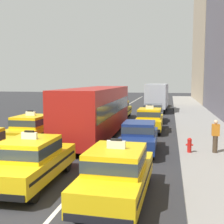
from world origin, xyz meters
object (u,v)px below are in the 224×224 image
taxi_left_second (32,129)px  sedan_right_fourth (153,112)px  sedan_left_fifth (100,105)px  fire_hydrant (189,144)px  sedan_left_third (61,118)px  taxi_right_sixth (160,100)px  taxi_right_nearest (117,173)px  bus_center_second (97,109)px  taxi_center_third (120,109)px  pedestrian_mid_block (215,136)px  taxi_left_fourth (85,110)px  sedan_right_second (139,136)px  taxi_center_nearest (31,160)px  taxi_right_third (150,119)px  box_truck_right_fifth (157,97)px

taxi_left_second → sedan_right_fourth: taxi_left_second is taller
sedan_left_fifth → fire_hydrant: bearing=-63.5°
sedan_left_third → taxi_right_sixth: (6.73, 21.13, 0.03)m
taxi_left_second → taxi_right_sixth: 27.07m
sedan_right_fourth → taxi_right_nearest: bearing=-90.2°
bus_center_second → taxi_center_third: 9.76m
sedan_right_fourth → pedestrian_mid_block: 12.06m
taxi_left_fourth → sedan_right_second: taxi_left_fourth is taller
sedan_left_fifth → taxi_center_nearest: taxi_center_nearest is taller
taxi_left_fourth → taxi_right_third: bearing=-38.1°
bus_center_second → taxi_center_third: size_ratio=2.46×
taxi_right_nearest → sedan_right_fourth: 17.71m
fire_hydrant → sedan_right_second: bearing=175.6°
sedan_left_third → sedan_left_fifth: (0.10, 11.81, 0.00)m
taxi_left_second → sedan_right_fourth: bearing=59.0°
taxi_left_fourth → taxi_right_nearest: (6.29, -17.56, 0.00)m
taxi_right_sixth → fire_hydrant: (2.33, -27.26, -0.33)m
taxi_right_nearest → taxi_right_sixth: same height
taxi_right_nearest → box_truck_right_fifth: box_truck_right_fifth is taller
box_truck_right_fifth → fire_hydrant: bearing=-83.0°
sedan_left_third → sedan_right_fourth: bearing=40.2°
taxi_left_fourth → taxi_right_sixth: bearing=67.5°
taxi_left_fourth → taxi_right_sixth: (6.50, 15.73, 0.00)m
sedan_left_third → taxi_right_sixth: taxi_right_sixth is taller
bus_center_second → pedestrian_mid_block: 7.71m
taxi_left_second → sedan_left_third: bearing=91.7°
taxi_center_third → taxi_left_second: bearing=-103.9°
sedan_right_second → pedestrian_mid_block: (3.75, 0.02, 0.12)m
sedan_right_second → taxi_right_nearest: bearing=-90.3°
sedan_left_third → box_truck_right_fifth: bearing=64.9°
taxi_left_second → fire_hydrant: (8.90, -0.99, -0.33)m
sedan_left_third → taxi_center_nearest: size_ratio=0.94×
taxi_right_sixth → taxi_left_fourth: bearing=-112.5°
taxi_left_fourth → pedestrian_mid_block: taxi_left_fourth is taller
taxi_left_fourth → taxi_center_nearest: size_ratio=1.00×
sedan_right_second → sedan_left_third: bearing=137.8°
sedan_left_fifth → pedestrian_mid_block: pedestrian_mid_block is taller
taxi_left_second → pedestrian_mid_block: taxi_left_second is taller
taxi_right_sixth → taxi_center_nearest: bearing=-96.1°
pedestrian_mid_block → taxi_center_third: bearing=118.3°
sedan_right_fourth → pedestrian_mid_block: pedestrian_mid_block is taller
taxi_center_nearest → taxi_right_nearest: 3.33m
fire_hydrant → sedan_left_fifth: bearing=116.5°
taxi_center_nearest → sedan_right_fourth: (3.29, 16.92, -0.03)m
sedan_right_fourth → fire_hydrant: sedan_right_fourth is taller
sedan_right_second → sedan_right_fourth: 11.48m
taxi_right_third → taxi_right_sixth: bearing=89.8°
bus_center_second → taxi_center_nearest: bearing=-91.0°
taxi_right_nearest → sedan_left_fifth: bearing=105.0°
sedan_left_fifth → taxi_center_third: 5.54m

